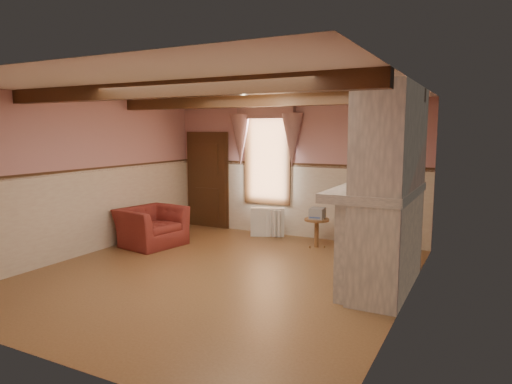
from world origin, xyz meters
The scene contains 26 objects.
floor centered at (0.00, 0.00, 0.00)m, with size 5.50×6.00×0.01m, color brown.
ceiling centered at (0.00, 0.00, 2.80)m, with size 5.50×6.00×0.01m, color silver.
wall_back centered at (0.00, 3.00, 1.40)m, with size 5.50×0.02×2.80m, color tan.
wall_front centered at (0.00, -3.00, 1.40)m, with size 5.50×0.02×2.80m, color tan.
wall_left centered at (-2.75, 0.00, 1.40)m, with size 0.02×6.00×2.80m, color tan.
wall_right centered at (2.75, 0.00, 1.40)m, with size 0.02×6.00×2.80m, color tan.
wainscot centered at (0.00, 0.00, 0.75)m, with size 5.50×6.00×1.50m, color beige, non-canonical shape.
chair_rail centered at (0.00, 0.00, 1.50)m, with size 5.50×6.00×0.08m, color black, non-canonical shape.
firebox centered at (2.00, 0.60, 0.45)m, with size 0.20×0.95×0.90m, color black.
armchair centered at (-2.10, 0.96, 0.37)m, with size 1.13×0.99×0.74m, color maroon.
side_table centered at (0.77, 2.30, 0.28)m, with size 0.47×0.47×0.55m, color brown.
book_stack centered at (0.77, 2.32, 0.65)m, with size 0.26×0.32×0.20m, color #B7AD8C.
radiator centered at (-0.46, 2.70, 0.30)m, with size 0.70×0.18×0.60m, color silver.
bowl centered at (2.24, 0.40, 1.47)m, with size 0.38×0.38×0.09m, color brown.
mantel_clock centered at (2.24, 1.15, 1.52)m, with size 0.14×0.24×0.20m, color black.
oil_lamp centered at (2.24, 1.19, 1.56)m, with size 0.11×0.11×0.28m, color gold.
candle_red centered at (2.24, 0.13, 1.50)m, with size 0.06×0.06×0.16m, color #AE152B.
jar_yellow centered at (2.24, 0.42, 1.48)m, with size 0.06×0.06×0.12m, color gold.
fireplace centered at (2.42, 0.60, 1.40)m, with size 0.85×2.00×2.80m, color gray.
mantel centered at (2.24, 0.60, 1.36)m, with size 1.05×2.05×0.12m, color gray.
overmantel_mirror centered at (2.06, 0.60, 1.97)m, with size 0.06×1.44×1.04m, color silver.
door centered at (-2.10, 2.94, 1.05)m, with size 1.10×0.10×2.10m, color black.
window centered at (-0.60, 2.97, 1.65)m, with size 1.06×0.08×2.02m, color white.
window_drapes centered at (-0.60, 2.88, 2.25)m, with size 1.30×0.14×1.40m, color gray.
ceiling_beam_front centered at (0.00, -1.20, 2.70)m, with size 5.50×0.18×0.20m, color black.
ceiling_beam_back centered at (0.00, 1.20, 2.70)m, with size 5.50×0.18×0.20m, color black.
Camera 1 is at (3.64, -5.76, 2.20)m, focal length 32.00 mm.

